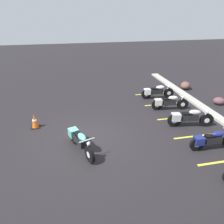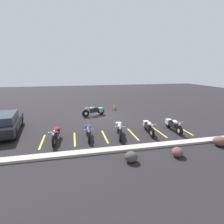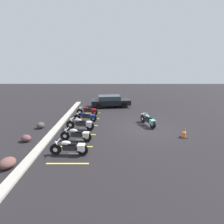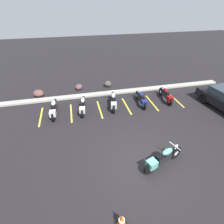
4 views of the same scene
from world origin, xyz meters
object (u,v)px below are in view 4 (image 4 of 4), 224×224
parked_bike_1 (83,106)px  parked_bike_2 (113,101)px  parked_bike_3 (141,99)px  landscape_rock_0 (39,93)px  parked_bike_4 (166,95)px  traffic_cone (122,221)px  motorcycle_teal_featured (162,159)px  parked_bike_0 (54,109)px  landscape_rock_1 (79,87)px  landscape_rock_2 (108,84)px

parked_bike_1 → parked_bike_2: (1.97, 0.08, 0.03)m
parked_bike_3 → landscape_rock_0: bearing=70.9°
parked_bike_3 → landscape_rock_0: 7.33m
parked_bike_1 → parked_bike_4: bearing=-81.1°
parked_bike_2 → traffic_cone: parked_bike_2 is taller
parked_bike_1 → parked_bike_4: size_ratio=1.00×
landscape_rock_0 → parked_bike_1: bearing=-42.5°
motorcycle_teal_featured → parked_bike_2: bearing=80.1°
motorcycle_teal_featured → parked_bike_0: 6.81m
landscape_rock_1 → parked_bike_0: bearing=-117.9°
parked_bike_0 → parked_bike_2: (3.71, 0.06, 0.02)m
parked_bike_2 → landscape_rock_0: size_ratio=2.78×
parked_bike_4 → motorcycle_teal_featured: bearing=154.1°
parked_bike_0 → parked_bike_1: (1.74, -0.02, -0.01)m
parked_bike_2 → traffic_cone: 7.15m
parked_bike_1 → traffic_cone: size_ratio=3.02×
parked_bike_2 → landscape_rock_2: (0.29, 3.14, -0.21)m
parked_bike_3 → landscape_rock_2: parked_bike_3 is taller
traffic_cone → parked_bike_0: bearing=108.4°
parked_bike_3 → landscape_rock_1: parked_bike_3 is taller
parked_bike_3 → landscape_rock_0: size_ratio=2.56×
landscape_rock_1 → traffic_cone: 10.17m
landscape_rock_1 → motorcycle_teal_featured: bearing=-70.7°
motorcycle_teal_featured → landscape_rock_2: (-0.59, 8.25, -0.21)m
parked_bike_0 → parked_bike_3: (5.60, -0.03, -0.02)m
parked_bike_4 → landscape_rock_2: 4.67m
motorcycle_teal_featured → landscape_rock_0: 9.66m
parked_bike_3 → parked_bike_4: (1.85, 0.09, 0.01)m
parked_bike_0 → landscape_rock_1: 3.63m
motorcycle_teal_featured → parked_bike_4: size_ratio=1.01×
parked_bike_1 → parked_bike_2: parked_bike_2 is taller
parked_bike_2 → traffic_cone: size_ratio=3.18×
parked_bike_0 → landscape_rock_2: (4.00, 3.21, -0.20)m
parked_bike_4 → traffic_cone: 8.69m
parked_bike_3 → landscape_rock_2: (-1.60, 3.23, -0.17)m
traffic_cone → parked_bike_4: bearing=53.8°
parked_bike_2 → landscape_rock_1: (-2.01, 3.14, -0.24)m
landscape_rock_2 → landscape_rock_1: bearing=-179.9°
parked_bike_0 → parked_bike_1: parked_bike_0 is taller
landscape_rock_0 → landscape_rock_1: landscape_rock_0 is taller
parked_bike_2 → parked_bike_3: 1.89m
motorcycle_teal_featured → landscape_rock_2: motorcycle_teal_featured is taller
landscape_rock_0 → landscape_rock_1: bearing=10.1°
parked_bike_0 → traffic_cone: (2.31, -6.94, -0.12)m
parked_bike_1 → traffic_cone: parked_bike_1 is taller
parked_bike_1 → parked_bike_3: bearing=-82.1°
parked_bike_4 → landscape_rock_0: parked_bike_4 is taller
parked_bike_0 → landscape_rock_1: (1.70, 3.20, -0.22)m
landscape_rock_1 → parked_bike_1: bearing=-89.2°
parked_bike_3 → landscape_rock_2: bearing=29.0°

